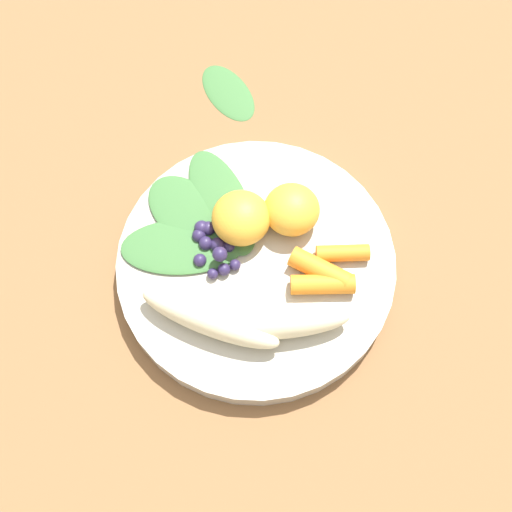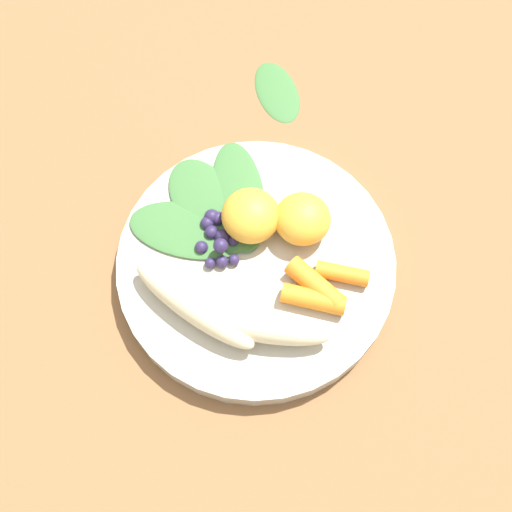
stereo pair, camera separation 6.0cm
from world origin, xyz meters
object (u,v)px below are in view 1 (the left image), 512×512
(orange_segment_near, at_px, (241,218))
(banana_peeled_left, at_px, (276,322))
(bowl, at_px, (256,265))
(banana_peeled_right, at_px, (210,318))
(kale_leaf_stray, at_px, (228,92))

(orange_segment_near, bearing_deg, banana_peeled_left, -165.07)
(bowl, xyz_separation_m, banana_peeled_right, (-0.06, 0.04, 0.03))
(banana_peeled_left, distance_m, banana_peeled_right, 0.06)
(banana_peeled_right, height_order, orange_segment_near, orange_segment_near)
(banana_peeled_left, relative_size, kale_leaf_stray, 1.57)
(bowl, height_order, banana_peeled_right, banana_peeled_right)
(bowl, distance_m, banana_peeled_right, 0.08)
(bowl, relative_size, banana_peeled_left, 2.01)
(banana_peeled_left, relative_size, banana_peeled_right, 1.00)
(banana_peeled_right, relative_size, kale_leaf_stray, 1.57)
(banana_peeled_right, bearing_deg, orange_segment_near, 95.84)
(banana_peeled_right, bearing_deg, kale_leaf_stray, 109.30)
(bowl, height_order, kale_leaf_stray, bowl)
(banana_peeled_left, height_order, orange_segment_near, orange_segment_near)
(orange_segment_near, bearing_deg, banana_peeled_right, 161.61)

